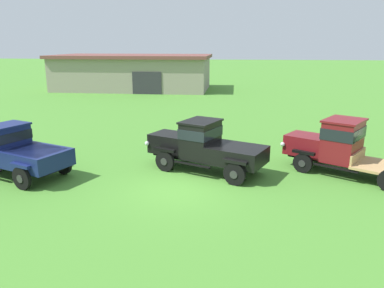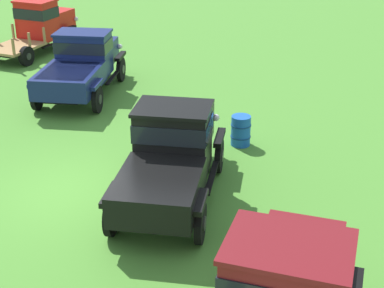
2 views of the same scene
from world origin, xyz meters
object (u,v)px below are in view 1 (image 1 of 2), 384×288
Objects in this scene: farm_shed at (134,72)px; vintage_truck_second_in_line at (12,150)px; vintage_truck_far_side at (337,145)px; vintage_truck_midrow_center at (205,146)px; oil_drum_beside_row at (162,144)px.

farm_shed reaches higher than vintage_truck_second_in_line.
vintage_truck_far_side is (13.49, 1.89, 0.12)m from vintage_truck_second_in_line.
farm_shed is 3.34× the size of vintage_truck_midrow_center.
farm_shed is 3.33× the size of vintage_truck_second_in_line.
farm_shed is 27.93m from oil_drum_beside_row.
vintage_truck_second_in_line is at bearing -84.32° from farm_shed.
farm_shed is 30.61m from vintage_truck_second_in_line.
vintage_truck_second_in_line is 1.00× the size of vintage_truck_far_side.
vintage_truck_second_in_line is at bearing -172.01° from vintage_truck_far_side.
vintage_truck_far_side is 8.21m from oil_drum_beside_row.
oil_drum_beside_row is (5.57, 3.92, -0.64)m from vintage_truck_second_in_line.
farm_shed is at bearing 107.97° from oil_drum_beside_row.
vintage_truck_midrow_center is 6.27× the size of oil_drum_beside_row.
farm_shed reaches higher than oil_drum_beside_row.
vintage_truck_second_in_line reaches higher than oil_drum_beside_row.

